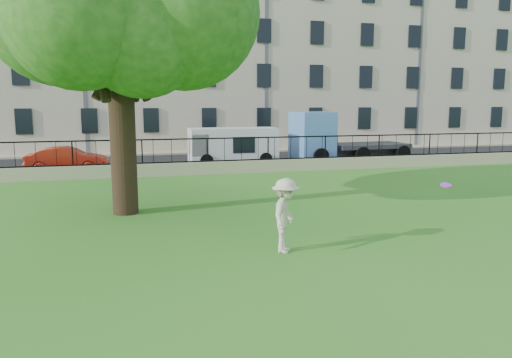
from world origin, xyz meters
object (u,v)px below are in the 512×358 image
object	(u,v)px
blue_truck	(349,136)
white_van	(233,146)
man	(285,215)
red_sedan	(67,160)
frisbee	(446,185)

from	to	relation	value
blue_truck	white_van	bearing A→B (deg)	176.35
man	blue_truck	bearing A→B (deg)	0.93
man	white_van	bearing A→B (deg)	22.66
man	blue_truck	size ratio (longest dim) A/B	0.25
red_sedan	frisbee	bearing A→B (deg)	-138.92
frisbee	white_van	xyz separation A→B (m)	(-2.00, 15.88, -0.33)
man	red_sedan	world-z (taller)	man
man	white_van	world-z (taller)	white_van
white_van	frisbee	bearing A→B (deg)	-82.61
frisbee	red_sedan	distance (m)	18.20
frisbee	white_van	size ratio (longest dim) A/B	0.06
man	frisbee	distance (m)	4.38
white_van	man	bearing A→B (deg)	-98.09
frisbee	blue_truck	size ratio (longest dim) A/B	0.04
blue_truck	red_sedan	bearing A→B (deg)	-179.94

